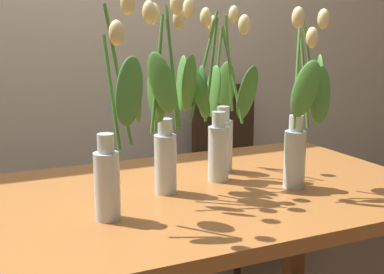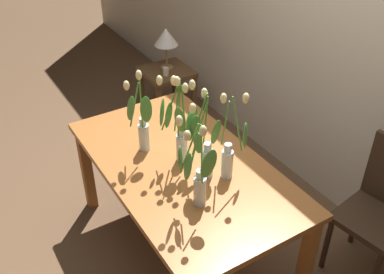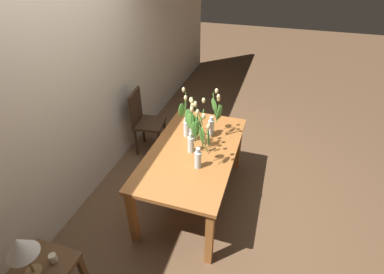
{
  "view_description": "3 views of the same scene",
  "coord_description": "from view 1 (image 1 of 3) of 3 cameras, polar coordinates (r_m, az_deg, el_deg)",
  "views": [
    {
      "loc": [
        -0.61,
        -1.4,
        1.23
      ],
      "look_at": [
        0.08,
        0.07,
        0.89
      ],
      "focal_mm": 48.62,
      "sensor_mm": 36.0,
      "label": 1
    },
    {
      "loc": [
        1.85,
        -1.07,
        2.4
      ],
      "look_at": [
        0.0,
        0.07,
        0.91
      ],
      "focal_mm": 41.44,
      "sensor_mm": 36.0,
      "label": 2
    },
    {
      "loc": [
        -2.32,
        -0.72,
        2.57
      ],
      "look_at": [
        -0.07,
        -0.01,
        0.96
      ],
      "focal_mm": 26.47,
      "sensor_mm": 36.0,
      "label": 3
    }
  ],
  "objects": [
    {
      "name": "room_wall_rear",
      "position": [
        2.75,
        -12.71,
        14.04
      ],
      "size": [
        9.0,
        0.1,
        2.7
      ],
      "primitive_type": "cube",
      "color": "beige",
      "rests_on": "ground"
    },
    {
      "name": "dining_table",
      "position": [
        1.63,
        -1.53,
        -9.16
      ],
      "size": [
        1.6,
        0.9,
        0.74
      ],
      "color": "#A3602D",
      "rests_on": "ground"
    },
    {
      "name": "tulip_vase_0",
      "position": [
        1.34,
        -8.51,
        -1.41
      ],
      "size": [
        0.14,
        0.15,
        0.58
      ],
      "color": "silver",
      "rests_on": "dining_table"
    },
    {
      "name": "tulip_vase_1",
      "position": [
        1.62,
        12.05,
        1.48
      ],
      "size": [
        0.21,
        0.19,
        0.55
      ],
      "color": "silver",
      "rests_on": "dining_table"
    },
    {
      "name": "tulip_vase_2",
      "position": [
        1.8,
        3.34,
        1.75
      ],
      "size": [
        0.17,
        0.2,
        0.57
      ],
      "color": "silver",
      "rests_on": "dining_table"
    },
    {
      "name": "tulip_vase_3",
      "position": [
        1.53,
        -2.65,
        2.23
      ],
      "size": [
        0.19,
        0.22,
        0.59
      ],
      "color": "silver",
      "rests_on": "dining_table"
    },
    {
      "name": "tulip_vase_4",
      "position": [
        1.65,
        2.77,
        1.85
      ],
      "size": [
        0.24,
        0.16,
        0.58
      ],
      "color": "silver",
      "rests_on": "dining_table"
    },
    {
      "name": "dining_chair",
      "position": [
        2.82,
        4.71,
        -2.7
      ],
      "size": [
        0.46,
        0.46,
        0.93
      ],
      "color": "#382619",
      "rests_on": "ground"
    }
  ]
}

